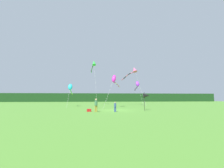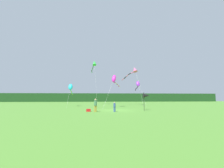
{
  "view_description": "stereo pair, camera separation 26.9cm",
  "coord_description": "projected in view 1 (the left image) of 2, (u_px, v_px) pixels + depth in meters",
  "views": [
    {
      "loc": [
        -2.62,
        -20.94,
        1.85
      ],
      "look_at": [
        0.0,
        6.0,
        4.45
      ],
      "focal_mm": 22.8,
      "sensor_mm": 36.0,
      "label": 1
    },
    {
      "loc": [
        -2.36,
        -20.97,
        1.85
      ],
      "look_at": [
        0.0,
        6.0,
        4.45
      ],
      "focal_mm": 22.8,
      "sensor_mm": 36.0,
      "label": 2
    }
  ],
  "objects": [
    {
      "name": "ground_plane",
      "position": [
        116.0,
        110.0,
        20.82
      ],
      "size": [
        120.0,
        120.0,
        0.0
      ],
      "primitive_type": "plane",
      "color": "#4C842D"
    },
    {
      "name": "distant_treeline",
      "position": [
        104.0,
        98.0,
        65.59
      ],
      "size": [
        108.0,
        2.37,
        3.81
      ],
      "primitive_type": "cube",
      "color": "#193D19",
      "rests_on": "ground"
    },
    {
      "name": "person_adult",
      "position": [
        96.0,
        104.0,
        18.64
      ],
      "size": [
        0.38,
        0.38,
        1.72
      ],
      "color": "olive",
      "rests_on": "ground"
    },
    {
      "name": "person_child",
      "position": [
        115.0,
        106.0,
        18.66
      ],
      "size": [
        0.29,
        0.29,
        1.3
      ],
      "color": "#334C8C",
      "rests_on": "ground"
    },
    {
      "name": "cooler_box",
      "position": [
        89.0,
        110.0,
        18.9
      ],
      "size": [
        0.57,
        0.4,
        0.36
      ],
      "primitive_type": "cube",
      "color": "red",
      "rests_on": "ground"
    },
    {
      "name": "banner_flag_pole",
      "position": [
        147.0,
        96.0,
        20.58
      ],
      "size": [
        0.9,
        0.7,
        2.62
      ],
      "color": "black",
      "rests_on": "ground"
    },
    {
      "name": "kite_green",
      "position": [
        94.0,
        64.0,
        37.52
      ],
      "size": [
        1.95,
        9.05,
        11.73
      ],
      "color": "#B2B2B2",
      "rests_on": "ground"
    },
    {
      "name": "kite_rainbow",
      "position": [
        133.0,
        71.0,
        33.11
      ],
      "size": [
        3.69,
        8.87,
        9.05
      ],
      "color": "#B2B2B2",
      "rests_on": "ground"
    },
    {
      "name": "kite_magenta",
      "position": [
        114.0,
        80.0,
        27.59
      ],
      "size": [
        3.87,
        6.68,
        6.38
      ],
      "color": "#B2B2B2",
      "rests_on": "ground"
    },
    {
      "name": "kite_purple",
      "position": [
        137.0,
        85.0,
        37.38
      ],
      "size": [
        0.92,
        8.43,
        6.31
      ],
      "color": "#B2B2B2",
      "rests_on": "ground"
    },
    {
      "name": "kite_cyan",
      "position": [
        70.0,
        88.0,
        30.0
      ],
      "size": [
        0.88,
        6.74,
        4.87
      ],
      "color": "#B2B2B2",
      "rests_on": "ground"
    }
  ]
}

